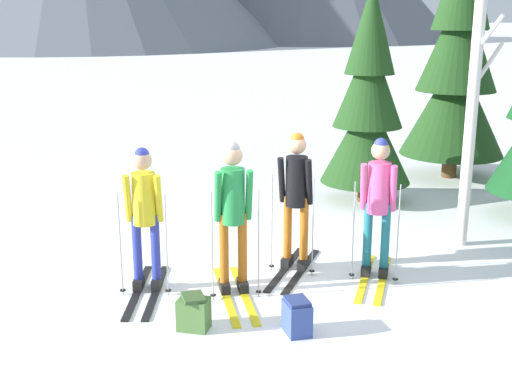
% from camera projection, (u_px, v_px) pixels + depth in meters
% --- Properties ---
extents(ground_plane, '(400.00, 400.00, 0.00)m').
position_uv_depth(ground_plane, '(272.00, 279.00, 8.36)').
color(ground_plane, white).
extents(skier_in_yellow, '(0.75, 1.63, 1.75)m').
position_uv_depth(skier_in_yellow, '(145.00, 211.00, 7.81)').
color(skier_in_yellow, black).
rests_on(skier_in_yellow, ground).
extents(skier_in_green, '(0.61, 1.74, 1.84)m').
position_uv_depth(skier_in_green, '(233.00, 211.00, 7.69)').
color(skier_in_green, yellow).
rests_on(skier_in_green, ground).
extents(skier_in_black, '(1.17, 1.50, 1.80)m').
position_uv_depth(skier_in_black, '(297.00, 192.00, 8.46)').
color(skier_in_black, black).
rests_on(skier_in_black, ground).
extents(skier_in_pink, '(1.10, 1.54, 1.79)m').
position_uv_depth(skier_in_pink, '(378.00, 199.00, 8.19)').
color(skier_in_pink, yellow).
rests_on(skier_in_pink, ground).
extents(pine_tree_near, '(1.57, 1.57, 3.79)m').
position_uv_depth(pine_tree_near, '(368.00, 104.00, 11.36)').
color(pine_tree_near, '#51381E').
rests_on(pine_tree_near, ground).
extents(pine_tree_far, '(2.05, 2.05, 4.95)m').
position_uv_depth(pine_tree_far, '(457.00, 65.00, 12.98)').
color(pine_tree_far, '#51381E').
rests_on(pine_tree_far, ground).
extents(birch_tree_tall, '(0.52, 0.47, 4.29)m').
position_uv_depth(birch_tree_tall, '(474.00, 94.00, 9.04)').
color(birch_tree_tall, silver).
rests_on(birch_tree_tall, ground).
extents(backpack_on_snow_front, '(0.40, 0.37, 0.38)m').
position_uv_depth(backpack_on_snow_front, '(194.00, 313.00, 6.99)').
color(backpack_on_snow_front, '#4C7238').
rests_on(backpack_on_snow_front, ground).
extents(backpack_on_snow_beside, '(0.24, 0.32, 0.38)m').
position_uv_depth(backpack_on_snow_beside, '(297.00, 316.00, 6.90)').
color(backpack_on_snow_beside, '#384C99').
rests_on(backpack_on_snow_beside, ground).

